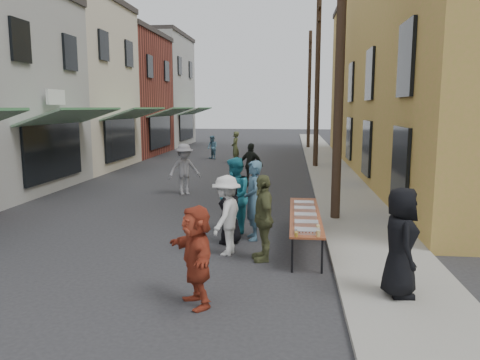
% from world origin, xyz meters
% --- Properties ---
extents(ground, '(120.00, 120.00, 0.00)m').
position_xyz_m(ground, '(0.00, 0.00, 0.00)').
color(ground, '#28282B').
rests_on(ground, ground).
extents(sidewalk, '(2.20, 60.00, 0.10)m').
position_xyz_m(sidewalk, '(5.00, 15.00, 0.05)').
color(sidewalk, gray).
rests_on(sidewalk, ground).
extents(storefront_row, '(8.00, 37.00, 9.00)m').
position_xyz_m(storefront_row, '(-10.00, 14.96, 4.12)').
color(storefront_row, maroon).
rests_on(storefront_row, ground).
extents(building_ochre, '(10.00, 28.00, 10.00)m').
position_xyz_m(building_ochre, '(11.10, 14.00, 5.00)').
color(building_ochre, '#AA973D').
rests_on(building_ochre, ground).
extents(utility_pole_near, '(0.26, 0.26, 9.00)m').
position_xyz_m(utility_pole_near, '(4.30, 3.00, 4.50)').
color(utility_pole_near, '#2D2116').
rests_on(utility_pole_near, ground).
extents(utility_pole_mid, '(0.26, 0.26, 9.00)m').
position_xyz_m(utility_pole_mid, '(4.30, 15.00, 4.50)').
color(utility_pole_mid, '#2D2116').
rests_on(utility_pole_mid, ground).
extents(utility_pole_far, '(0.26, 0.26, 9.00)m').
position_xyz_m(utility_pole_far, '(4.30, 27.00, 4.50)').
color(utility_pole_far, '#2D2116').
rests_on(utility_pole_far, ground).
extents(serving_table, '(0.70, 4.00, 0.75)m').
position_xyz_m(serving_table, '(3.37, 0.47, 0.71)').
color(serving_table, maroon).
rests_on(serving_table, ground).
extents(catering_tray_sausage, '(0.50, 0.33, 0.08)m').
position_xyz_m(catering_tray_sausage, '(3.37, -1.18, 0.79)').
color(catering_tray_sausage, maroon).
rests_on(catering_tray_sausage, serving_table).
extents(catering_tray_foil_b, '(0.50, 0.33, 0.08)m').
position_xyz_m(catering_tray_foil_b, '(3.37, -0.53, 0.79)').
color(catering_tray_foil_b, '#B2B2B7').
rests_on(catering_tray_foil_b, serving_table).
extents(catering_tray_buns, '(0.50, 0.33, 0.08)m').
position_xyz_m(catering_tray_buns, '(3.37, 0.17, 0.79)').
color(catering_tray_buns, tan).
rests_on(catering_tray_buns, serving_table).
extents(catering_tray_foil_d, '(0.50, 0.33, 0.08)m').
position_xyz_m(catering_tray_foil_d, '(3.37, 0.87, 0.79)').
color(catering_tray_foil_d, '#B2B2B7').
rests_on(catering_tray_foil_d, serving_table).
extents(catering_tray_buns_end, '(0.50, 0.33, 0.08)m').
position_xyz_m(catering_tray_buns_end, '(3.37, 1.57, 0.79)').
color(catering_tray_buns_end, tan).
rests_on(catering_tray_buns_end, serving_table).
extents(condiment_jar_a, '(0.07, 0.07, 0.08)m').
position_xyz_m(condiment_jar_a, '(3.15, -1.48, 0.79)').
color(condiment_jar_a, '#A57F26').
rests_on(condiment_jar_a, serving_table).
extents(condiment_jar_b, '(0.07, 0.07, 0.08)m').
position_xyz_m(condiment_jar_b, '(3.15, -1.38, 0.79)').
color(condiment_jar_b, '#A57F26').
rests_on(condiment_jar_b, serving_table).
extents(condiment_jar_c, '(0.07, 0.07, 0.08)m').
position_xyz_m(condiment_jar_c, '(3.15, -1.28, 0.79)').
color(condiment_jar_c, '#A57F26').
rests_on(condiment_jar_c, serving_table).
extents(cup_stack, '(0.08, 0.08, 0.12)m').
position_xyz_m(cup_stack, '(3.57, -1.43, 0.81)').
color(cup_stack, tan).
rests_on(cup_stack, serving_table).
extents(guest_front_a, '(0.75, 0.90, 1.57)m').
position_xyz_m(guest_front_a, '(1.60, 0.46, 0.78)').
color(guest_front_a, black).
rests_on(guest_front_a, ground).
extents(guest_front_b, '(0.62, 0.80, 1.95)m').
position_xyz_m(guest_front_b, '(2.12, 0.87, 0.98)').
color(guest_front_b, '#436981').
rests_on(guest_front_b, ground).
extents(guest_front_c, '(0.92, 1.09, 1.97)m').
position_xyz_m(guest_front_c, '(1.60, 1.37, 0.99)').
color(guest_front_c, teal).
rests_on(guest_front_c, ground).
extents(guest_front_d, '(0.90, 1.26, 1.77)m').
position_xyz_m(guest_front_d, '(1.64, -0.40, 0.88)').
color(guest_front_d, silver).
rests_on(guest_front_d, ground).
extents(guest_front_e, '(0.69, 1.16, 1.85)m').
position_xyz_m(guest_front_e, '(2.46, -0.70, 0.92)').
color(guest_front_e, brown).
rests_on(guest_front_e, ground).
extents(guest_queue_back, '(1.21, 1.59, 1.68)m').
position_xyz_m(guest_queue_back, '(1.52, -3.11, 0.84)').
color(guest_queue_back, '#A03923').
rests_on(guest_queue_back, ground).
extents(server, '(0.60, 0.91, 1.84)m').
position_xyz_m(server, '(4.85, -2.57, 1.02)').
color(server, black).
rests_on(server, sidewalk).
extents(passerby_left, '(1.41, 1.23, 1.90)m').
position_xyz_m(passerby_left, '(-0.92, 6.55, 0.95)').
color(passerby_left, gray).
rests_on(passerby_left, ground).
extents(passerby_mid, '(1.13, 0.80, 1.79)m').
position_xyz_m(passerby_mid, '(1.40, 8.57, 0.89)').
color(passerby_mid, black).
rests_on(passerby_mid, ground).
extents(passerby_right, '(0.48, 0.70, 1.85)m').
position_xyz_m(passerby_right, '(-0.22, 16.46, 0.92)').
color(passerby_right, '#4F5933').
rests_on(passerby_right, ground).
extents(passerby_far, '(0.90, 0.90, 1.47)m').
position_xyz_m(passerby_far, '(-1.92, 18.53, 0.74)').
color(passerby_far, teal).
rests_on(passerby_far, ground).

